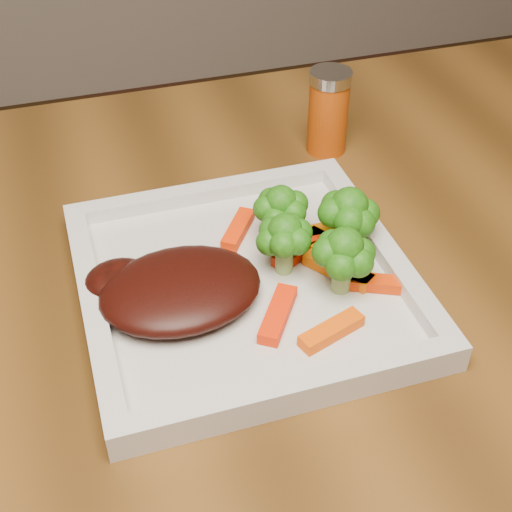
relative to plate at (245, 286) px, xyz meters
name	(u,v)px	position (x,y,z in m)	size (l,w,h in m)	color
plate	(245,286)	(0.00, 0.00, 0.00)	(0.27, 0.27, 0.01)	silver
steak	(181,289)	(-0.06, -0.01, 0.02)	(0.13, 0.10, 0.03)	#330A07
broccoli_0	(281,209)	(0.05, 0.04, 0.04)	(0.05, 0.05, 0.07)	#145C0F
broccoli_1	(348,221)	(0.10, 0.01, 0.04)	(0.06, 0.06, 0.06)	#1D6E12
broccoli_2	(343,262)	(0.07, -0.03, 0.04)	(0.06, 0.06, 0.06)	#267914
broccoli_3	(285,242)	(0.04, 0.00, 0.04)	(0.05, 0.05, 0.06)	#256110
carrot_0	(331,331)	(0.05, -0.08, 0.01)	(0.06, 0.01, 0.01)	#FF5404
carrot_1	(374,283)	(0.10, -0.04, 0.01)	(0.05, 0.01, 0.01)	red
carrot_2	(278,314)	(0.01, -0.05, 0.01)	(0.06, 0.02, 0.01)	#FF2904
carrot_3	(340,229)	(0.10, 0.04, 0.01)	(0.06, 0.02, 0.01)	orange
carrot_4	(238,229)	(0.01, 0.06, 0.01)	(0.05, 0.01, 0.01)	#FF3204
carrot_5	(333,264)	(0.08, -0.01, 0.01)	(0.06, 0.02, 0.01)	#F76A04
carrot_6	(300,249)	(0.06, 0.02, 0.01)	(0.06, 0.02, 0.01)	red
spice_shaker	(328,112)	(0.15, 0.19, 0.04)	(0.04, 0.04, 0.09)	#B4430A
carrot_7	(338,270)	(0.08, -0.02, 0.01)	(0.06, 0.02, 0.01)	#FF6A04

